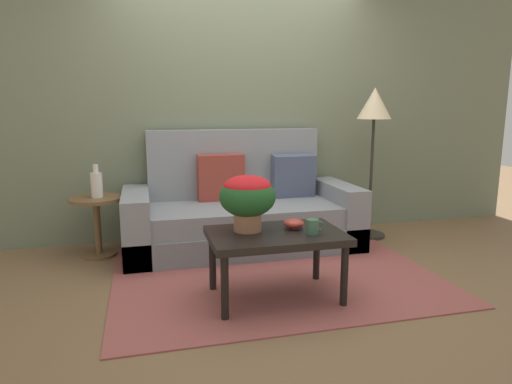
% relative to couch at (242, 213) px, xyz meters
% --- Properties ---
extents(ground_plane, '(14.00, 14.00, 0.00)m').
position_rel_couch_xyz_m(ground_plane, '(0.08, -0.81, -0.32)').
color(ground_plane, brown).
extents(wall_back, '(6.40, 0.12, 2.81)m').
position_rel_couch_xyz_m(wall_back, '(0.08, 0.48, 1.08)').
color(wall_back, slate).
rests_on(wall_back, ground).
extents(area_rug, '(2.46, 1.95, 0.01)m').
position_rel_couch_xyz_m(area_rug, '(0.08, -0.78, -0.31)').
color(area_rug, '#994C47').
rests_on(area_rug, ground).
extents(couch, '(2.14, 0.91, 1.09)m').
position_rel_couch_xyz_m(couch, '(0.00, 0.00, 0.00)').
color(couch, slate).
rests_on(couch, ground).
extents(coffee_table, '(0.91, 0.59, 0.47)m').
position_rel_couch_xyz_m(coffee_table, '(-0.04, -1.22, 0.10)').
color(coffee_table, black).
rests_on(coffee_table, ground).
extents(side_table, '(0.46, 0.46, 0.53)m').
position_rel_couch_xyz_m(side_table, '(-1.30, 0.03, 0.05)').
color(side_table, brown).
rests_on(side_table, ground).
extents(floor_lamp, '(0.33, 0.33, 1.49)m').
position_rel_couch_xyz_m(floor_lamp, '(1.33, -0.01, 0.89)').
color(floor_lamp, '#2D2823').
rests_on(floor_lamp, ground).
extents(potted_plant, '(0.38, 0.38, 0.38)m').
position_rel_couch_xyz_m(potted_plant, '(-0.21, -1.14, 0.40)').
color(potted_plant, '#A36B4C').
rests_on(potted_plant, coffee_table).
extents(coffee_mug, '(0.13, 0.08, 0.10)m').
position_rel_couch_xyz_m(coffee_mug, '(0.19, -1.32, 0.20)').
color(coffee_mug, '#3D664C').
rests_on(coffee_mug, coffee_table).
extents(snack_bowl, '(0.14, 0.14, 0.07)m').
position_rel_couch_xyz_m(snack_bowl, '(0.11, -1.17, 0.19)').
color(snack_bowl, '#B2382D').
rests_on(snack_bowl, coffee_table).
extents(table_vase, '(0.10, 0.10, 0.29)m').
position_rel_couch_xyz_m(table_vase, '(-1.28, 0.03, 0.33)').
color(table_vase, silver).
rests_on(table_vase, side_table).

